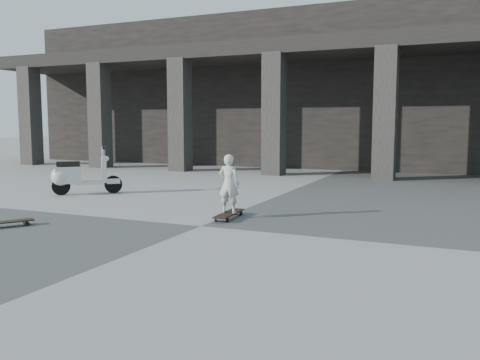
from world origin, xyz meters
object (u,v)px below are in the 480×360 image
at_px(longboard, 229,214).
at_px(skateboard_spare, 8,222).
at_px(child, 229,184).
at_px(scooter, 75,176).

height_order(longboard, skateboard_spare, longboard).
relative_size(child, scooter, 0.79).
height_order(longboard, child, child).
xyz_separation_m(longboard, skateboard_spare, (-3.06, -2.16, -0.01)).
bearing_deg(skateboard_spare, child, -22.81).
bearing_deg(child, longboard, 100.35).
relative_size(longboard, child, 0.98).
bearing_deg(skateboard_spare, scooter, 57.37).
bearing_deg(longboard, child, 9.90).
xyz_separation_m(skateboard_spare, scooter, (-1.65, 3.48, 0.38)).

